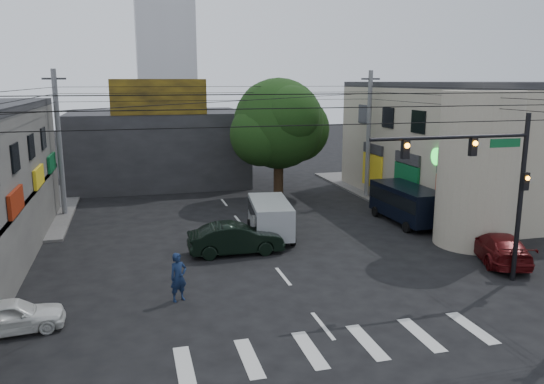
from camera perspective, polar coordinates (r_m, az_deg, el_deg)
name	(u,v)px	position (r m, az deg, el deg)	size (l,w,h in m)	color
ground	(297,294)	(21.94, 2.70, -10.87)	(160.00, 160.00, 0.00)	black
sidewalk_far_right	(440,186)	(45.22, 17.67, 0.61)	(16.00, 16.00, 0.15)	#514F4C
building_right	(484,145)	(40.58, 21.80, 4.70)	(14.00, 18.00, 8.00)	gray
corner_column	(478,169)	(29.28, 21.24, 2.27)	(4.00, 4.00, 8.00)	gray
building_far	(158,147)	(45.64, -12.18, 4.72)	(14.00, 10.00, 6.00)	#232326
billboard	(159,97)	(40.43, -12.07, 9.96)	(7.00, 0.30, 2.60)	olive
street_tree	(279,124)	(37.79, 0.71, 7.32)	(6.40, 6.40, 8.70)	black
traffic_gantry	(489,172)	(23.32, 22.27, 1.99)	(7.10, 0.35, 7.20)	black
utility_pole_far_left	(59,144)	(35.72, -21.90, 4.80)	(0.32, 0.32, 9.20)	#59595B
utility_pole_far_right	(369,135)	(39.21, 10.34, 6.02)	(0.32, 0.32, 9.20)	#59595B
dark_sedan	(236,239)	(26.52, -3.94, -5.03)	(4.73, 1.68, 1.55)	black
white_compact	(10,316)	(20.63, -26.32, -11.87)	(3.66, 1.78, 1.20)	silver
maroon_sedan	(499,247)	(27.60, 23.19, -5.48)	(3.44, 5.19, 1.40)	#480A0C
silver_minivan	(270,219)	(29.10, -0.20, -2.97)	(2.57, 4.95, 2.04)	#ADB1B5
navy_van	(407,205)	(33.04, 14.28, -1.35)	(2.27, 5.67, 2.25)	black
traffic_officer	(178,277)	(21.24, -10.04, -9.00)	(0.84, 0.71, 1.94)	#111F3D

